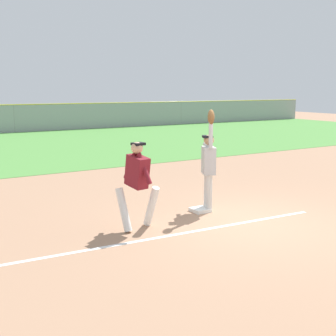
{
  "coord_description": "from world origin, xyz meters",
  "views": [
    {
      "loc": [
        -5.85,
        -6.51,
        2.71
      ],
      "look_at": [
        -1.15,
        1.31,
        1.05
      ],
      "focal_mm": 46.57,
      "sensor_mm": 36.0,
      "label": 1
    }
  ],
  "objects_px": {
    "runner": "(137,179)",
    "parked_car_silver": "(93,116)",
    "baseball": "(210,119)",
    "parked_car_red": "(150,114)",
    "fielder": "(209,162)",
    "first_base": "(200,210)",
    "parked_car_white": "(36,118)"
  },
  "relations": [
    {
      "from": "runner",
      "to": "parked_car_silver",
      "type": "bearing_deg",
      "value": 59.93
    },
    {
      "from": "runner",
      "to": "baseball",
      "type": "distance_m",
      "value": 2.14
    },
    {
      "from": "baseball",
      "to": "parked_car_red",
      "type": "bearing_deg",
      "value": 63.95
    },
    {
      "from": "parked_car_silver",
      "to": "fielder",
      "type": "bearing_deg",
      "value": -100.04
    },
    {
      "from": "runner",
      "to": "first_base",
      "type": "bearing_deg",
      "value": 1.41
    },
    {
      "from": "runner",
      "to": "parked_car_red",
      "type": "relative_size",
      "value": 0.38
    },
    {
      "from": "runner",
      "to": "baseball",
      "type": "height_order",
      "value": "baseball"
    },
    {
      "from": "fielder",
      "to": "parked_car_silver",
      "type": "xyz_separation_m",
      "value": [
        6.71,
        24.05,
        -0.45
      ]
    },
    {
      "from": "fielder",
      "to": "runner",
      "type": "height_order",
      "value": "fielder"
    },
    {
      "from": "runner",
      "to": "parked_car_red",
      "type": "distance_m",
      "value": 27.9
    },
    {
      "from": "fielder",
      "to": "parked_car_silver",
      "type": "bearing_deg",
      "value": -79.23
    },
    {
      "from": "fielder",
      "to": "parked_car_red",
      "type": "distance_m",
      "value": 26.69
    },
    {
      "from": "baseball",
      "to": "parked_car_red",
      "type": "relative_size",
      "value": 0.02
    },
    {
      "from": "baseball",
      "to": "parked_car_silver",
      "type": "height_order",
      "value": "baseball"
    },
    {
      "from": "fielder",
      "to": "baseball",
      "type": "xyz_separation_m",
      "value": [
        -0.11,
        -0.17,
        0.97
      ]
    },
    {
      "from": "parked_car_white",
      "to": "first_base",
      "type": "bearing_deg",
      "value": -91.25
    },
    {
      "from": "baseball",
      "to": "parked_car_red",
      "type": "height_order",
      "value": "baseball"
    },
    {
      "from": "parked_car_silver",
      "to": "parked_car_red",
      "type": "relative_size",
      "value": 1.02
    },
    {
      "from": "fielder",
      "to": "runner",
      "type": "relative_size",
      "value": 1.33
    },
    {
      "from": "parked_car_silver",
      "to": "parked_car_red",
      "type": "height_order",
      "value": "same"
    },
    {
      "from": "first_base",
      "to": "parked_car_red",
      "type": "relative_size",
      "value": 0.08
    },
    {
      "from": "first_base",
      "to": "fielder",
      "type": "relative_size",
      "value": 0.17
    },
    {
      "from": "first_base",
      "to": "parked_car_silver",
      "type": "relative_size",
      "value": 0.08
    },
    {
      "from": "first_base",
      "to": "baseball",
      "type": "relative_size",
      "value": 5.14
    },
    {
      "from": "runner",
      "to": "fielder",
      "type": "bearing_deg",
      "value": -0.52
    },
    {
      "from": "first_base",
      "to": "parked_car_red",
      "type": "height_order",
      "value": "parked_car_red"
    },
    {
      "from": "parked_car_silver",
      "to": "parked_car_white",
      "type": "bearing_deg",
      "value": -168.5
    },
    {
      "from": "parked_car_silver",
      "to": "first_base",
      "type": "bearing_deg",
      "value": -100.48
    },
    {
      "from": "runner",
      "to": "parked_car_silver",
      "type": "xyz_separation_m",
      "value": [
        8.66,
        24.4,
        -0.32
      ]
    },
    {
      "from": "first_base",
      "to": "parked_car_white",
      "type": "xyz_separation_m",
      "value": [
        2.48,
        23.57,
        0.63
      ]
    },
    {
      "from": "parked_car_white",
      "to": "parked_car_silver",
      "type": "relative_size",
      "value": 1.0
    },
    {
      "from": "first_base",
      "to": "runner",
      "type": "distance_m",
      "value": 2.03
    }
  ]
}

